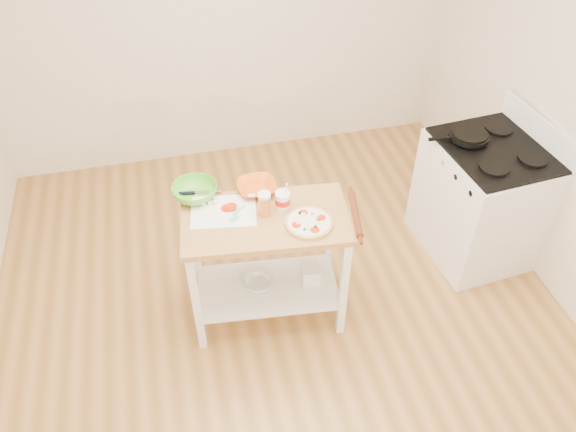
# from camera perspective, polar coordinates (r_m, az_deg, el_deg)

# --- Properties ---
(room_shell) EXTENTS (4.04, 4.54, 2.74)m
(room_shell) POSITION_cam_1_polar(r_m,az_deg,el_deg) (3.00, -0.50, 3.94)
(room_shell) COLOR #B27E41
(room_shell) RESTS_ON ground
(prep_island) EXTENTS (1.08, 0.67, 0.90)m
(prep_island) POSITION_cam_1_polar(r_m,az_deg,el_deg) (3.61, -2.21, -3.21)
(prep_island) COLOR #B18348
(prep_island) RESTS_ON ground
(gas_stove) EXTENTS (0.78, 0.89, 1.11)m
(gas_stove) POSITION_cam_1_polar(r_m,az_deg,el_deg) (4.46, 19.03, 1.60)
(gas_stove) COLOR white
(gas_stove) RESTS_ON ground
(skillet) EXTENTS (0.44, 0.28, 0.03)m
(skillet) POSITION_cam_1_polar(r_m,az_deg,el_deg) (4.19, 17.86, 7.74)
(skillet) COLOR black
(skillet) RESTS_ON gas_stove
(pizza) EXTENTS (0.29, 0.29, 0.05)m
(pizza) POSITION_cam_1_polar(r_m,az_deg,el_deg) (3.37, 2.15, -0.68)
(pizza) COLOR #E3B261
(pizza) RESTS_ON prep_island
(cutting_board) EXTENTS (0.44, 0.36, 0.04)m
(cutting_board) POSITION_cam_1_polar(r_m,az_deg,el_deg) (3.49, -6.61, 0.53)
(cutting_board) COLOR white
(cutting_board) RESTS_ON prep_island
(spatula) EXTENTS (0.12, 0.13, 0.01)m
(spatula) POSITION_cam_1_polar(r_m,az_deg,el_deg) (3.44, -5.23, 0.20)
(spatula) COLOR #53CCBF
(spatula) RESTS_ON cutting_board
(knife) EXTENTS (0.27, 0.06, 0.01)m
(knife) POSITION_cam_1_polar(r_m,az_deg,el_deg) (3.63, -9.50, 2.36)
(knife) COLOR silver
(knife) RESTS_ON cutting_board
(orange_bowl) EXTENTS (0.26, 0.26, 0.06)m
(orange_bowl) POSITION_cam_1_polar(r_m,az_deg,el_deg) (3.61, -3.19, 2.90)
(orange_bowl) COLOR orange
(orange_bowl) RESTS_ON prep_island
(green_bowl) EXTENTS (0.30, 0.30, 0.09)m
(green_bowl) POSITION_cam_1_polar(r_m,az_deg,el_deg) (3.60, -9.45, 2.47)
(green_bowl) COLOR #57B82E
(green_bowl) RESTS_ON prep_island
(beer_pint) EXTENTS (0.08, 0.08, 0.16)m
(beer_pint) POSITION_cam_1_polar(r_m,az_deg,el_deg) (3.40, -2.41, 1.23)
(beer_pint) COLOR orange
(beer_pint) RESTS_ON prep_island
(yogurt_tub) EXTENTS (0.10, 0.10, 0.20)m
(yogurt_tub) POSITION_cam_1_polar(r_m,az_deg,el_deg) (3.46, -0.54, 1.61)
(yogurt_tub) COLOR white
(yogurt_tub) RESTS_ON prep_island
(rolling_pin) EXTENTS (0.12, 0.39, 0.05)m
(rolling_pin) POSITION_cam_1_polar(r_m,az_deg,el_deg) (3.44, 6.88, 0.16)
(rolling_pin) COLOR #602D16
(rolling_pin) RESTS_ON prep_island
(shelf_glass_bowl) EXTENTS (0.26, 0.26, 0.07)m
(shelf_glass_bowl) POSITION_cam_1_polar(r_m,az_deg,el_deg) (3.87, -3.04, -6.79)
(shelf_glass_bowl) COLOR silver
(shelf_glass_bowl) RESTS_ON prep_island
(shelf_bin) EXTENTS (0.13, 0.13, 0.12)m
(shelf_bin) POSITION_cam_1_polar(r_m,az_deg,el_deg) (3.88, 2.33, -5.93)
(shelf_bin) COLOR white
(shelf_bin) RESTS_ON prep_island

